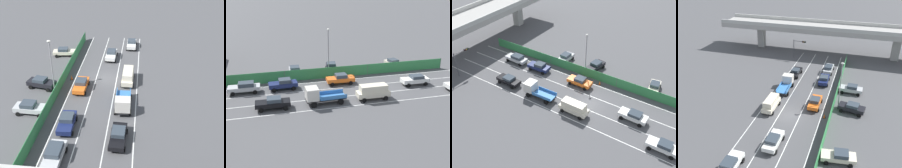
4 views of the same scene
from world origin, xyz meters
The scene contains 21 objects.
ground_plane centered at (0.00, 0.00, 0.00)m, with size 300.00×300.00×0.00m, color #4C4C4F.
lane_line_left_edge centered at (-5.02, 5.42, 0.00)m, with size 0.14×46.84×0.01m, color silver.
lane_line_mid_left centered at (-1.67, 5.42, 0.00)m, with size 0.14×46.84×0.01m, color silver.
lane_line_mid_right centered at (1.67, 5.42, 0.00)m, with size 0.14×46.84×0.01m, color silver.
lane_line_right_edge centered at (5.02, 5.42, 0.00)m, with size 0.14×46.84×0.01m, color silver.
elevated_overpass centered at (0.00, 30.84, 6.24)m, with size 55.56×8.01×7.89m.
green_fence centered at (6.54, 5.42, 0.93)m, with size 0.10×42.94×1.86m.
car_hatchback_white centered at (0.04, -7.40, 0.89)m, with size 2.02×4.36×1.59m.
car_van_cream centered at (-3.51, 1.04, 1.21)m, with size 1.99×4.73×2.12m.
car_sedan_black centered at (-3.21, 14.94, 0.87)m, with size 2.07×4.60×1.56m.
car_sedan_navy centered at (3.31, 13.06, 0.90)m, with size 2.16×4.39×1.66m.
car_taxi_orange centered at (3.39, 4.00, 0.89)m, with size 2.01×4.45×1.63m.
car_sedan_white centered at (-3.45, -12.97, 0.87)m, with size 1.98×4.33×1.57m.
car_sedan_silver centered at (3.31, 18.76, 0.92)m, with size 2.06×4.66×1.65m.
flatbed_truck_blue centered at (-3.29, 8.85, 1.27)m, with size 2.41×5.53×2.48m.
parked_sedan_cream centered at (8.95, -7.72, 0.86)m, with size 4.56×2.40×1.57m.
parked_sedan_dark centered at (9.57, 4.07, 0.91)m, with size 4.50×2.57×1.64m.
parked_wagon_silver centered at (8.90, 10.64, 0.91)m, with size 4.36×2.10×1.67m.
traffic_light centered at (-5.36, 24.50, 3.49)m, with size 3.20×0.61×4.88m.
street_lamp centered at (7.25, 5.07, 4.91)m, with size 0.60×0.36×8.25m.
traffic_cone centered at (5.56, 1.09, 0.34)m, with size 0.47×0.47×0.72m.
Camera 3 is at (-31.33, -15.28, 29.04)m, focal length 43.69 mm.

